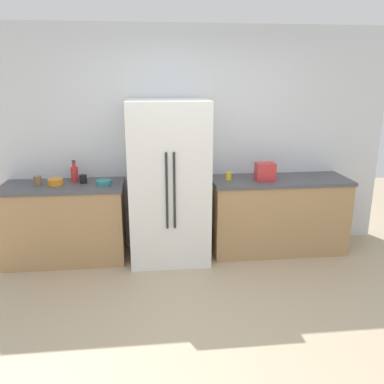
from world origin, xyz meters
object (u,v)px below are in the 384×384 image
at_px(refrigerator, 169,182).
at_px(cup_b, 228,176).
at_px(cup_c, 83,179).
at_px(cup_a, 38,181).
at_px(bottle_a, 75,173).
at_px(bowl_b, 104,183).
at_px(toaster, 265,172).
at_px(bowl_a, 56,182).

distance_m(refrigerator, cup_b, 0.70).
distance_m(refrigerator, cup_c, 0.97).
height_order(refrigerator, cup_c, refrigerator).
bearing_deg(cup_a, refrigerator, -2.87).
xyz_separation_m(refrigerator, cup_a, (-1.44, 0.07, 0.04)).
distance_m(bottle_a, cup_a, 0.40).
relative_size(refrigerator, cup_a, 17.71).
height_order(refrigerator, bowl_b, refrigerator).
relative_size(refrigerator, toaster, 8.40).
bearing_deg(refrigerator, cup_b, 5.98).
relative_size(cup_a, bowl_b, 0.60).
height_order(toaster, cup_a, toaster).
height_order(cup_b, bowl_a, cup_b).
bearing_deg(bottle_a, cup_c, -41.28).
bearing_deg(cup_a, bottle_a, 20.56).
distance_m(toaster, cup_b, 0.43).
bearing_deg(cup_b, bowl_b, -177.41).
bearing_deg(bowl_b, bottle_a, 149.32).
bearing_deg(bowl_b, cup_c, 155.06).
distance_m(cup_a, cup_c, 0.49).
height_order(cup_c, bowl_a, cup_c).
distance_m(bottle_a, cup_c, 0.15).
bearing_deg(cup_b, toaster, -8.19).
bearing_deg(cup_c, toaster, -2.93).
xyz_separation_m(bottle_a, bowl_a, (-0.19, -0.15, -0.06)).
bearing_deg(toaster, refrigerator, -179.32).
distance_m(cup_a, bowl_b, 0.72).
height_order(toaster, bowl_b, toaster).
xyz_separation_m(cup_c, bowl_a, (-0.29, -0.06, -0.01)).
distance_m(toaster, bottle_a, 2.19).
distance_m(refrigerator, cup_a, 1.45).
bearing_deg(bowl_b, toaster, 0.13).
relative_size(toaster, cup_c, 2.34).
distance_m(bowl_a, bowl_b, 0.53).
height_order(cup_a, cup_c, cup_a).
distance_m(bottle_a, bowl_a, 0.25).
xyz_separation_m(refrigerator, cup_b, (0.70, 0.07, 0.03)).
xyz_separation_m(cup_a, bowl_b, (0.72, -0.06, -0.03)).
distance_m(refrigerator, bowl_b, 0.72).
bearing_deg(cup_c, bottle_a, 138.72).
xyz_separation_m(bottle_a, bowl_b, (0.34, -0.20, -0.07)).
height_order(cup_a, cup_b, cup_a).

